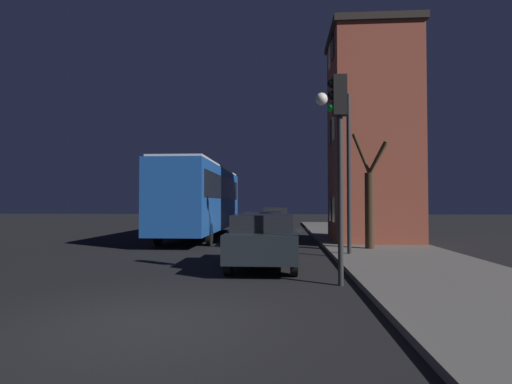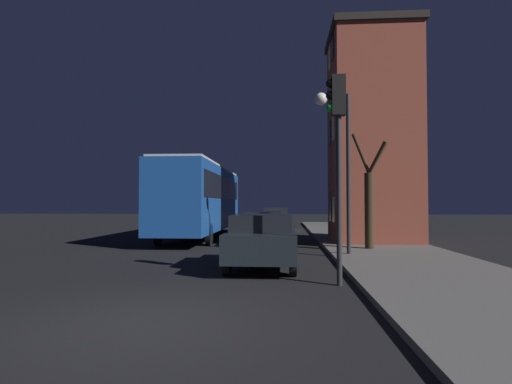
% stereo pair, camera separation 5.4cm
% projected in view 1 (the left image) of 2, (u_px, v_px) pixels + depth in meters
% --- Properties ---
extents(ground_plane, '(120.00, 120.00, 0.00)m').
position_uv_depth(ground_plane, '(144.00, 323.00, 6.02)').
color(ground_plane, black).
extents(brick_building, '(3.82, 3.94, 9.50)m').
position_uv_depth(brick_building, '(372.00, 135.00, 18.05)').
color(brick_building, brown).
rests_on(brick_building, sidewalk).
extents(streetlamp, '(1.18, 0.42, 5.42)m').
position_uv_depth(streetlamp, '(337.00, 141.00, 13.42)').
color(streetlamp, '#28282B').
rests_on(streetlamp, sidewalk).
extents(traffic_light, '(0.43, 0.24, 4.66)m').
position_uv_depth(traffic_light, '(339.00, 135.00, 8.86)').
color(traffic_light, '#28282B').
rests_on(traffic_light, ground).
extents(bare_tree, '(1.39, 1.01, 4.25)m').
position_uv_depth(bare_tree, '(370.00, 201.00, 14.83)').
color(bare_tree, '#382819').
rests_on(bare_tree, sidewalk).
extents(bus, '(2.43, 11.92, 3.73)m').
position_uv_depth(bus, '(202.00, 196.00, 21.07)').
color(bus, '#194793').
rests_on(bus, ground).
extents(car_near_lane, '(1.82, 3.92, 1.50)m').
position_uv_depth(car_near_lane, '(263.00, 239.00, 11.18)').
color(car_near_lane, black).
rests_on(car_near_lane, ground).
extents(car_mid_lane, '(1.83, 4.26, 1.42)m').
position_uv_depth(car_mid_lane, '(263.00, 226.00, 18.09)').
color(car_mid_lane, olive).
rests_on(car_mid_lane, ground).
extents(car_far_lane, '(1.74, 4.10, 1.52)m').
position_uv_depth(car_far_lane, '(276.00, 218.00, 26.92)').
color(car_far_lane, '#B7BABF').
rests_on(car_far_lane, ground).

